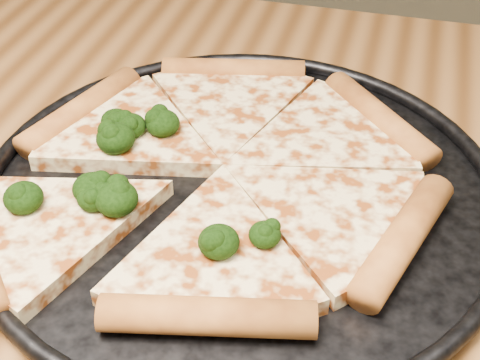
# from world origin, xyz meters

# --- Properties ---
(dining_table) EXTENTS (1.20, 0.90, 0.75)m
(dining_table) POSITION_xyz_m (0.00, 0.00, 0.66)
(dining_table) COLOR brown
(dining_table) RESTS_ON ground
(pizza_pan) EXTENTS (0.40, 0.40, 0.02)m
(pizza_pan) POSITION_xyz_m (0.07, 0.10, 0.76)
(pizza_pan) COLOR black
(pizza_pan) RESTS_ON dining_table
(pizza) EXTENTS (0.37, 0.36, 0.03)m
(pizza) POSITION_xyz_m (0.04, 0.11, 0.77)
(pizza) COLOR #F9DD99
(pizza) RESTS_ON pizza_pan
(broccoli_florets) EXTENTS (0.20, 0.15, 0.02)m
(broccoli_florets) POSITION_xyz_m (-0.01, 0.07, 0.78)
(broccoli_florets) COLOR black
(broccoli_florets) RESTS_ON pizza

